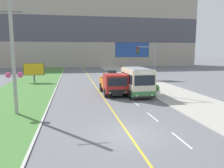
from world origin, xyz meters
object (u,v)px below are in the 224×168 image
at_px(city_bus, 137,82).
at_px(utility_pole_near, 13,60).
at_px(billboard_small, 34,70).
at_px(car_distant, 112,74).
at_px(planter_round_second, 144,85).
at_px(traffic_light_mast, 149,63).
at_px(dump_truck, 114,84).
at_px(billboard_large, 132,51).
at_px(planter_round_near, 156,90).

distance_m(city_bus, utility_pole_near, 13.32).
bearing_deg(billboard_small, car_distant, 17.34).
xyz_separation_m(city_bus, billboard_small, (-13.44, 13.42, 0.53)).
height_order(billboard_small, planter_round_second, billboard_small).
bearing_deg(traffic_light_mast, dump_truck, 168.72).
distance_m(city_bus, billboard_small, 19.00).
bearing_deg(dump_truck, city_bus, -16.82).
bearing_deg(utility_pole_near, billboard_large, 53.40).
bearing_deg(city_bus, billboard_large, 76.50).
distance_m(utility_pole_near, planter_round_second, 17.43).
xyz_separation_m(traffic_light_mast, planter_round_second, (0.82, 4.10, -3.24)).
bearing_deg(dump_truck, traffic_light_mast, -11.28).
bearing_deg(planter_round_second, car_distant, 98.22).
bearing_deg(billboard_small, planter_round_near, -40.82).
bearing_deg(planter_round_near, city_bus, 176.11).
height_order(utility_pole_near, billboard_large, utility_pole_near).
distance_m(dump_truck, planter_round_near, 4.95).
bearing_deg(planter_round_near, car_distant, 96.38).
height_order(dump_truck, traffic_light_mast, traffic_light_mast).
bearing_deg(dump_truck, planter_round_second, 34.65).
xyz_separation_m(billboard_small, planter_round_near, (15.72, -13.58, -1.55)).
distance_m(planter_round_near, planter_round_second, 4.23).
relative_size(car_distant, billboard_large, 0.64).
height_order(dump_truck, car_distant, dump_truck).
distance_m(dump_truck, billboard_small, 16.73).
xyz_separation_m(dump_truck, planter_round_near, (4.81, -0.92, -0.69)).
height_order(traffic_light_mast, billboard_small, traffic_light_mast).
distance_m(city_bus, dump_truck, 2.66).
height_order(utility_pole_near, planter_round_second, utility_pole_near).
xyz_separation_m(city_bus, planter_round_second, (2.25, 4.07, -1.05)).
xyz_separation_m(dump_truck, car_distant, (2.81, 16.94, -0.60)).
bearing_deg(city_bus, utility_pole_near, -155.33).
distance_m(city_bus, car_distant, 17.74).
relative_size(traffic_light_mast, planter_round_near, 5.08).
bearing_deg(planter_round_near, utility_pole_near, -159.49).
relative_size(utility_pole_near, planter_round_second, 8.23).
distance_m(traffic_light_mast, planter_round_second, 5.29).
relative_size(billboard_large, billboard_small, 2.05).
xyz_separation_m(utility_pole_near, traffic_light_mast, (13.28, 5.41, -0.56)).
relative_size(car_distant, utility_pole_near, 0.47).
height_order(dump_truck, billboard_small, billboard_small).
distance_m(billboard_small, planter_round_near, 20.83).
xyz_separation_m(dump_truck, billboard_large, (6.26, 14.76, 3.90)).
bearing_deg(utility_pole_near, dump_truck, 33.67).
relative_size(city_bus, traffic_light_mast, 0.94).
height_order(utility_pole_near, planter_round_near, utility_pole_near).
bearing_deg(car_distant, billboard_large, -32.43).
bearing_deg(billboard_large, planter_round_second, -97.32).
bearing_deg(dump_truck, billboard_small, 130.75).
height_order(dump_truck, planter_round_second, dump_truck).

